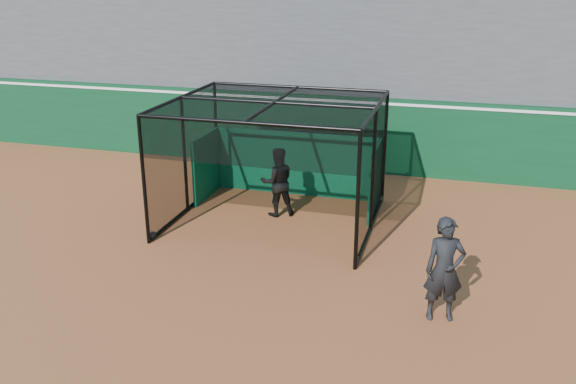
# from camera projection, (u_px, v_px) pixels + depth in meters

# --- Properties ---
(ground) EXTENTS (120.00, 120.00, 0.00)m
(ground) POSITION_uv_depth(u_px,v_px,m) (256.00, 283.00, 13.05)
(ground) COLOR brown
(ground) RESTS_ON ground
(outfield_wall) EXTENTS (50.00, 0.50, 2.50)m
(outfield_wall) POSITION_uv_depth(u_px,v_px,m) (337.00, 131.00, 20.30)
(outfield_wall) COLOR #0A3B1E
(outfield_wall) RESTS_ON ground
(grandstand) EXTENTS (50.00, 7.85, 8.95)m
(grandstand) POSITION_uv_depth(u_px,v_px,m) (360.00, 24.00, 22.64)
(grandstand) COLOR #4C4C4F
(grandstand) RESTS_ON ground
(batting_cage) EXTENTS (5.22, 4.63, 3.19)m
(batting_cage) POSITION_uv_depth(u_px,v_px,m) (275.00, 163.00, 15.86)
(batting_cage) COLOR black
(batting_cage) RESTS_ON ground
(batter) EXTENTS (1.15, 1.07, 1.90)m
(batter) POSITION_uv_depth(u_px,v_px,m) (277.00, 182.00, 16.44)
(batter) COLOR black
(batter) RESTS_ON ground
(on_deck_player) EXTENTS (0.85, 0.67, 2.06)m
(on_deck_player) POSITION_uv_depth(u_px,v_px,m) (444.00, 270.00, 11.40)
(on_deck_player) COLOR black
(on_deck_player) RESTS_ON ground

